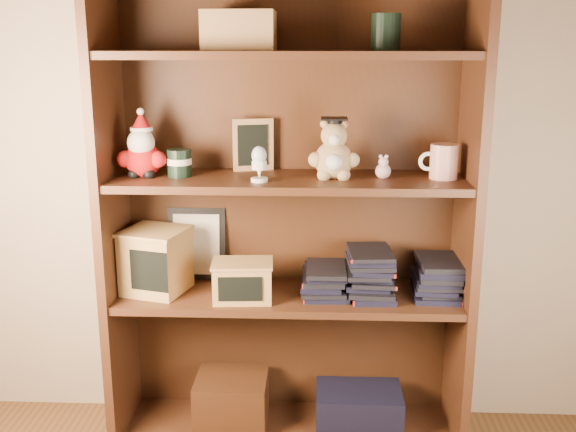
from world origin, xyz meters
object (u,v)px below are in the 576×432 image
at_px(bookcase, 288,224).
at_px(teacher_mug, 443,162).
at_px(grad_teddy_bear, 334,155).
at_px(treats_box, 156,260).

xyz_separation_m(bookcase, teacher_mug, (0.50, -0.05, 0.23)).
relative_size(grad_teddy_bear, teacher_mug, 1.59).
height_order(bookcase, teacher_mug, bookcase).
xyz_separation_m(grad_teddy_bear, teacher_mug, (0.35, 0.01, -0.02)).
bearing_deg(grad_teddy_bear, bookcase, 159.31).
bearing_deg(bookcase, treats_box, -173.40).
distance_m(bookcase, treats_box, 0.46).
distance_m(grad_teddy_bear, teacher_mug, 0.35).
xyz_separation_m(teacher_mug, treats_box, (-0.94, -0.00, -0.35)).
xyz_separation_m(grad_teddy_bear, treats_box, (-0.59, 0.01, -0.37)).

